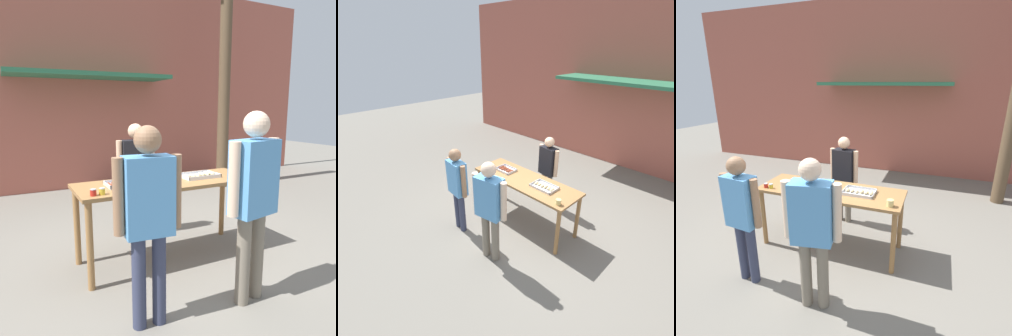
{
  "view_description": "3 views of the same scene",
  "coord_description": "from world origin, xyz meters",
  "views": [
    {
      "loc": [
        -1.67,
        -3.29,
        1.78
      ],
      "look_at": [
        0.0,
        0.0,
        1.09
      ],
      "focal_mm": 35.0,
      "sensor_mm": 36.0,
      "label": 1
    },
    {
      "loc": [
        2.85,
        -3.29,
        3.29
      ],
      "look_at": [
        -0.54,
        0.02,
        0.99
      ],
      "focal_mm": 28.0,
      "sensor_mm": 36.0,
      "label": 2
    },
    {
      "loc": [
        1.4,
        -3.26,
        2.44
      ],
      "look_at": [
        -0.08,
        0.8,
        1.02
      ],
      "focal_mm": 28.0,
      "sensor_mm": 36.0,
      "label": 3
    }
  ],
  "objects": [
    {
      "name": "ground_plane",
      "position": [
        0.0,
        0.0,
        0.0
      ],
      "size": [
        24.0,
        24.0,
        0.0
      ],
      "primitive_type": "plane",
      "color": "slate"
    },
    {
      "name": "building_facade_back",
      "position": [
        0.0,
        3.98,
        2.26
      ],
      "size": [
        12.0,
        1.11,
        4.5
      ],
      "color": "#A85647",
      "rests_on": "ground"
    },
    {
      "name": "serving_table",
      "position": [
        0.0,
        0.0,
        0.82
      ],
      "size": [
        2.13,
        0.74,
        0.94
      ],
      "color": "olive",
      "rests_on": "ground"
    },
    {
      "name": "food_tray_sausages",
      "position": [
        -0.54,
        0.02,
        0.96
      ],
      "size": [
        0.37,
        0.29,
        0.04
      ],
      "color": "silver",
      "rests_on": "serving_table"
    },
    {
      "name": "food_tray_buns",
      "position": [
        0.45,
        0.02,
        0.96
      ],
      "size": [
        0.45,
        0.3,
        0.06
      ],
      "color": "silver",
      "rests_on": "serving_table"
    },
    {
      "name": "condiment_jar_mustard",
      "position": [
        -0.93,
        -0.26,
        0.98
      ],
      "size": [
        0.06,
        0.06,
        0.07
      ],
      "color": "#B22319",
      "rests_on": "serving_table"
    },
    {
      "name": "condiment_jar_ketchup",
      "position": [
        -0.85,
        -0.25,
        0.98
      ],
      "size": [
        0.06,
        0.06,
        0.07
      ],
      "color": "gold",
      "rests_on": "serving_table"
    },
    {
      "name": "beer_cup",
      "position": [
        0.92,
        -0.24,
        0.99
      ],
      "size": [
        0.09,
        0.09,
        0.09
      ],
      "color": "#DBC67A",
      "rests_on": "serving_table"
    },
    {
      "name": "person_server_behind_table",
      "position": [
        -0.08,
        0.8,
        0.94
      ],
      "size": [
        0.52,
        0.25,
        1.57
      ],
      "rotation": [
        0.0,
        0.0,
        -0.13
      ],
      "color": "#756B5B",
      "rests_on": "ground"
    },
    {
      "name": "person_customer_holding_hotdog",
      "position": [
        -0.7,
        -1.05,
        0.99
      ],
      "size": [
        0.55,
        0.24,
        1.65
      ],
      "rotation": [
        0.0,
        0.0,
        3.05
      ],
      "color": "#333851",
      "rests_on": "ground"
    },
    {
      "name": "person_customer_with_cup",
      "position": [
        0.28,
        -1.13,
        1.05
      ],
      "size": [
        0.61,
        0.31,
        1.75
      ],
      "rotation": [
        0.0,
        0.0,
        3.33
      ],
      "color": "#756B5B",
      "rests_on": "ground"
    }
  ]
}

